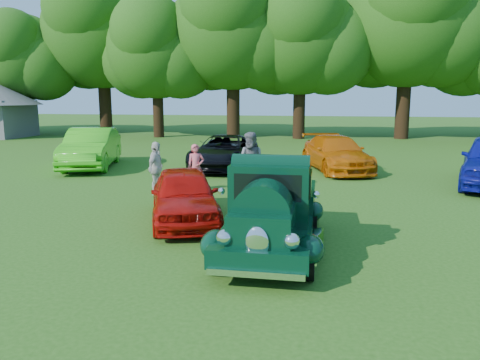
% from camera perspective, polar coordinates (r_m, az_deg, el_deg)
% --- Properties ---
extents(ground, '(120.00, 120.00, 0.00)m').
position_cam_1_polar(ground, '(9.62, 3.36, -7.74)').
color(ground, '#235113').
rests_on(ground, ground).
extents(hero_pickup, '(2.06, 4.42, 1.73)m').
position_cam_1_polar(hero_pickup, '(9.13, 3.87, -3.85)').
color(hero_pickup, black).
rests_on(hero_pickup, ground).
extents(red_convertible, '(2.71, 4.06, 1.28)m').
position_cam_1_polar(red_convertible, '(11.17, -6.81, -1.84)').
color(red_convertible, '#A70C07').
rests_on(red_convertible, ground).
extents(back_car_lime, '(3.04, 5.25, 1.64)m').
position_cam_1_polar(back_car_lime, '(20.33, -17.70, 3.73)').
color(back_car_lime, green).
rests_on(back_car_lime, ground).
extents(back_car_black, '(2.26, 4.89, 1.36)m').
position_cam_1_polar(back_car_black, '(19.19, -1.94, 3.43)').
color(back_car_black, black).
rests_on(back_car_black, ground).
extents(back_car_orange, '(3.23, 5.07, 1.37)m').
position_cam_1_polar(back_car_orange, '(19.03, 11.65, 3.18)').
color(back_car_orange, '#B85406').
rests_on(back_car_orange, ground).
extents(spectator_pink, '(0.63, 0.54, 1.47)m').
position_cam_1_polar(spectator_pink, '(14.77, -5.39, 1.53)').
color(spectator_pink, '#CC545D').
rests_on(spectator_pink, ground).
extents(spectator_grey, '(1.05, 0.91, 1.85)m').
position_cam_1_polar(spectator_grey, '(14.57, 1.44, 2.22)').
color(spectator_grey, slate).
rests_on(spectator_grey, ground).
extents(spectator_white, '(0.42, 0.95, 1.61)m').
position_cam_1_polar(spectator_white, '(14.28, -10.21, 1.40)').
color(spectator_white, beige).
rests_on(spectator_white, ground).
extents(tree_line, '(64.13, 10.63, 12.15)m').
position_cam_1_polar(tree_line, '(33.73, 12.35, 17.25)').
color(tree_line, black).
rests_on(tree_line, ground).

